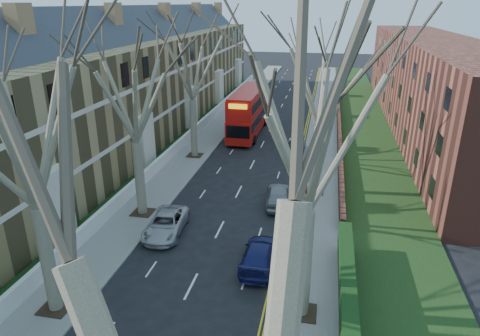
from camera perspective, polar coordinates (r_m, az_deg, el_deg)
The scene contains 16 objects.
pavement_left at distance 50.76m, azimuth -2.67°, elevation 5.72°, with size 3.00×102.00×0.12m, color slate.
pavement_right at distance 49.29m, azimuth 11.03°, elevation 4.87°, with size 3.00×102.00×0.12m, color slate.
terrace_left at distance 44.81m, azimuth -15.05°, elevation 10.13°, with size 9.70×78.00×13.60m.
flats_right at distance 53.32m, azimuth 24.09°, elevation 10.11°, with size 13.97×54.00×10.00m.
front_wall_left at distance 43.71m, azimuth -7.35°, elevation 3.76°, with size 0.30×78.00×1.00m.
grass_verge_right at distance 49.45m, azimuth 16.26°, elevation 4.57°, with size 6.00×102.00×0.06m.
tree_left_mid at distance 19.07m, azimuth -27.35°, elevation 6.56°, with size 10.50×10.50×14.71m.
tree_left_far at distance 27.46m, azimuth -14.40°, elevation 11.41°, with size 10.15×10.15×14.22m.
tree_left_dist at distance 38.48m, azimuth -6.61°, elevation 15.05°, with size 10.50×10.50×14.71m.
tree_right_mid at distance 16.89m, azimuth 9.84°, elevation 6.99°, with size 10.50×10.50×14.71m.
tree_right_far at distance 30.70m, azimuth 10.94°, elevation 12.67°, with size 10.15×10.15×14.22m.
double_decker_bus at distance 47.00m, azimuth 1.14°, elevation 7.35°, with size 2.93×11.41×4.75m.
car_left_far at distance 27.44m, azimuth -9.84°, elevation -7.34°, with size 2.13×4.61×1.28m, color #ACACB1.
car_right_near at distance 24.00m, azimuth 2.67°, elevation -11.48°, with size 1.85×4.54×1.32m, color #171A53.
car_right_mid at distance 30.73m, azimuth 5.16°, elevation -3.63°, with size 1.75×4.35×1.48m, color gray.
car_right_far at distance 41.55m, azimuth 7.55°, elevation 2.86°, with size 1.37×3.94×1.30m, color black.
Camera 1 is at (6.14, -8.38, 13.62)m, focal length 32.00 mm.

